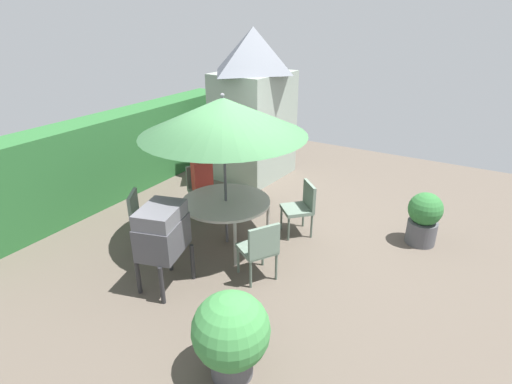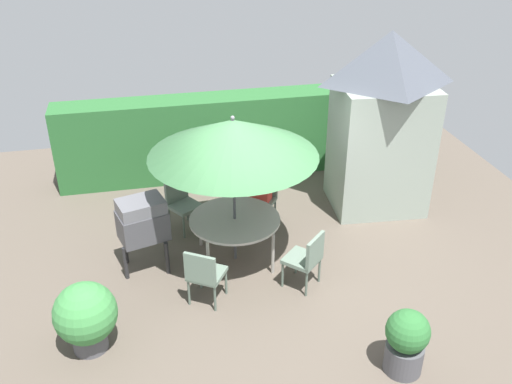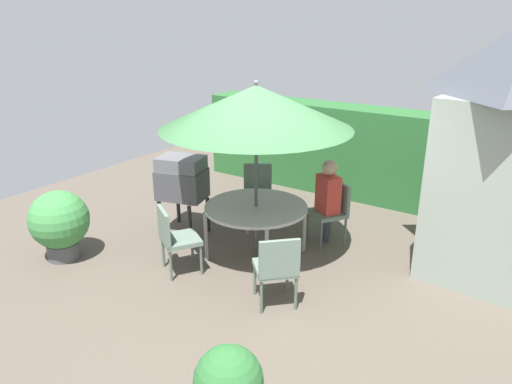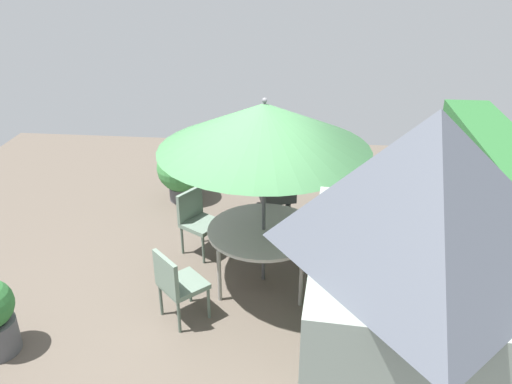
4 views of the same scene
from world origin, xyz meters
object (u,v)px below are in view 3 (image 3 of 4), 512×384
Objects in this scene: garden_shed at (512,155)px; patio_table at (256,209)px; patio_umbrella at (256,107)px; chair_toward_hedge at (174,236)px; bbq_grill at (182,179)px; chair_far_side at (258,188)px; chair_near_shed at (332,208)px; person_in_red at (328,192)px; potted_plant_by_grill at (60,222)px; chair_toward_house at (277,266)px.

garden_shed reaches higher than patio_table.
garden_shed is 3.10m from patio_umbrella.
chair_toward_hedge is at bearing -121.92° from patio_umbrella.
bbq_grill reaches higher than chair_far_side.
patio_umbrella is at bearing -56.99° from chair_far_side.
patio_umbrella is at bearing -1.95° from bbq_grill.
garden_shed reaches higher than chair_near_shed.
patio_umbrella is 1.72m from person_in_red.
patio_umbrella reaches higher than person_in_red.
patio_umbrella reaches higher than chair_toward_hedge.
potted_plant_by_grill reaches higher than patio_table.
chair_far_side is 2.09m from chair_toward_hedge.
bbq_grill reaches higher than potted_plant_by_grill.
person_in_red is at bearing 56.91° from patio_umbrella.
bbq_grill reaches higher than chair_near_shed.
chair_toward_hedge is (0.12, -2.09, 0.00)m from chair_far_side.
potted_plant_by_grill reaches higher than chair_toward_hedge.
patio_table is at bearing 35.59° from potted_plant_by_grill.
chair_toward_house is (2.28, -0.96, -0.33)m from bbq_grill.
patio_table is 1.56× the size of chair_toward_house.
person_in_red is (0.62, 0.94, -1.30)m from patio_umbrella.
person_in_red is at bearing 24.15° from bbq_grill.
potted_plant_by_grill is at bearing -137.79° from chair_near_shed.
bbq_grill is 2.50m from chair_toward_house.
chair_near_shed is 0.71× the size of person_in_red.
patio_umbrella is at bearing 108.43° from patio_table.
potted_plant_by_grill is (-3.07, -0.65, 0.01)m from chair_toward_house.
chair_toward_house is (1.50, 0.07, 0.00)m from chair_toward_hedge.
garden_shed is at bearing 22.98° from patio_table.
potted_plant_by_grill is (-1.45, -2.67, 0.01)m from chair_far_side.
potted_plant_by_grill is at bearing -144.41° from patio_table.
bbq_grill is 1.33× the size of chair_toward_house.
bbq_grill is (-1.39, 0.05, -1.24)m from patio_umbrella.
person_in_red is (2.00, 0.90, -0.06)m from bbq_grill.
garden_shed is at bearing 15.29° from bbq_grill.
patio_umbrella is (-2.83, -1.20, 0.45)m from garden_shed.
chair_far_side is at bearing 61.52° from potted_plant_by_grill.
chair_near_shed reaches higher than patio_table.
chair_toward_hedge and chair_toward_house have the same top height.
person_in_red is at bearing -123.09° from chair_near_shed.
potted_plant_by_grill is (-2.84, -2.57, 0.01)m from chair_near_shed.
garden_shed is at bearing 47.49° from chair_toward_house.
chair_toward_house is at bearing -45.38° from patio_umbrella.
chair_toward_hedge is (0.78, -1.02, -0.33)m from bbq_grill.
chair_far_side is 1.00× the size of chair_toward_hedge.
chair_near_shed is at bearing 96.92° from chair_toward_house.
patio_umbrella reaches higher than bbq_grill.
chair_toward_house is at bearing -83.08° from chair_near_shed.
garden_shed reaches higher than potted_plant_by_grill.
patio_umbrella is 2.05m from chair_far_side.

